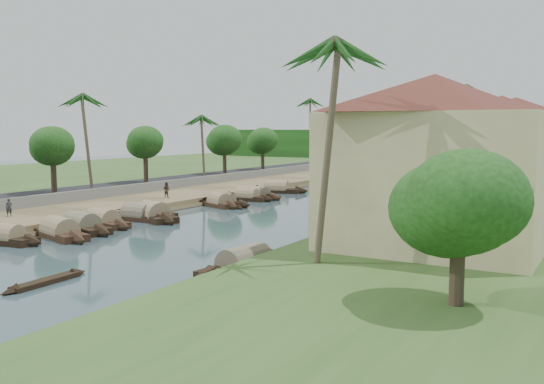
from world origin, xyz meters
The scene contains 45 objects.
ground centered at (0.00, 0.00, 0.00)m, with size 220.00×220.00×0.00m, color #354A50.
left_bank centered at (-16.00, 20.00, 0.40)m, with size 10.00×180.00×0.80m, color brown.
right_bank centered at (19.00, 20.00, 0.60)m, with size 16.00×180.00×1.20m, color #2F4E1F.
road centered at (-24.50, 20.00, 0.70)m, with size 8.00×180.00×1.40m, color black.
retaining_wall centered at (-20.20, 20.00, 1.35)m, with size 0.40×180.00×1.10m, color slate.
far_left_fill centered at (-51.00, 20.00, 0.68)m, with size 45.00×220.00×1.35m, color #2F4E1F.
treeline centered at (0.00, 100.00, 4.00)m, with size 120.00×14.00×8.00m.
bridge centered at (0.00, 72.00, 1.72)m, with size 28.00×4.00×2.40m.
building_near centered at (18.99, -2.00, 6.38)m, with size 14.85×14.85×10.20m.
building_mid centered at (19.99, 14.00, 6.13)m, with size 14.11×14.11×9.70m.
building_far centered at (18.99, 28.00, 6.38)m, with size 15.59×15.59×10.20m.
sampan_1 centered at (-9.72, -9.38, 0.41)m, with size 6.97×2.35×2.06m.
sampan_2 centered at (-8.35, -5.74, 0.42)m, with size 8.96×4.37×2.32m.
sampan_3 centered at (-9.00, -3.00, 0.42)m, with size 8.97×3.81×2.35m.
sampan_4 centered at (-9.42, -0.25, 0.42)m, with size 7.98×3.22×2.22m.
sampan_5 centered at (-8.01, 4.50, 0.42)m, with size 8.33×5.00×2.57m.
sampan_6 centered at (-9.30, 3.85, 0.42)m, with size 7.35×2.06×2.19m.
sampan_7 centered at (-9.62, 6.35, 0.41)m, with size 8.13×3.95×2.14m.
sampan_8 centered at (-8.38, 15.45, 0.41)m, with size 6.94×4.18×2.14m.
sampan_9 centered at (-8.46, 16.06, 0.41)m, with size 7.73×1.92×1.97m.
sampan_10 centered at (-9.28, 22.75, 0.42)m, with size 8.16×4.32×2.22m.
sampan_11 centered at (-8.79, 21.56, 0.41)m, with size 7.06×1.99×2.04m.
sampan_12 centered at (-9.06, 24.25, 0.41)m, with size 8.50×3.90×2.03m.
sampan_13 centered at (-10.18, 30.81, 0.42)m, with size 8.87×3.97×2.36m.
sampan_14 centered at (9.86, -8.02, 0.42)m, with size 2.72×9.33×2.22m.
sampan_15 centered at (10.21, 7.01, 0.41)m, with size 2.49×7.28×1.95m.
sampan_16 centered at (9.14, 25.92, 0.41)m, with size 2.37×9.00×2.17m.
canoe_0 centered at (2.12, -15.65, 0.10)m, with size 0.98×5.81×0.77m.
canoe_1 centered at (-10.01, -4.78, 0.10)m, with size 4.84×0.92×0.78m.
canoe_2 centered at (-7.38, 15.71, 0.10)m, with size 5.26×2.81×0.78m.
palm_0 centered at (15.00, -8.55, 12.31)m, with size 3.20×3.20×12.94m.
palm_1 centered at (16.00, 4.72, 9.55)m, with size 3.20×3.20×10.09m.
palm_2 centered at (15.00, 21.40, 11.79)m, with size 3.20×3.20×12.41m.
palm_3 centered at (16.00, 36.16, 9.87)m, with size 3.20×3.20×10.41m.
palm_5 centered at (-24.00, 12.09, 11.73)m, with size 3.20×3.20×12.12m.
palm_6 centered at (-22.00, 31.04, 9.68)m, with size 3.20×3.20×10.02m.
palm_7 centered at (14.00, 54.62, 11.67)m, with size 3.20×3.20×12.29m.
palm_8 centered at (-20.50, 61.17, 13.07)m, with size 3.20×3.20×13.54m.
tree_2 centered at (-24.00, 7.00, 6.32)m, with size 4.59×4.59×6.90m.
tree_3 centered at (-24.00, 21.43, 6.43)m, with size 4.54×4.54×6.99m.
tree_4 centered at (-24.00, 39.05, 6.42)m, with size 5.15×5.15×7.21m.
tree_5 centered at (-24.00, 50.28, 6.14)m, with size 4.88×4.88×6.82m.
tree_7 centered at (23.00, -12.66, 5.22)m, with size 4.84×4.84×6.07m.
person_near centered at (-16.70, -3.93, 1.57)m, with size 0.56×0.37×1.53m, color #2B2A32.
person_far centered at (-14.25, 13.80, 1.65)m, with size 0.82×0.64×1.69m, color #393128.
Camera 1 is at (28.54, -36.99, 8.29)m, focal length 40.00 mm.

